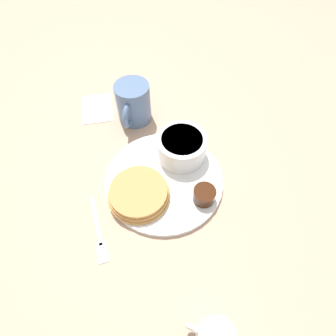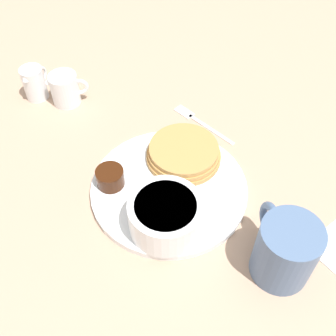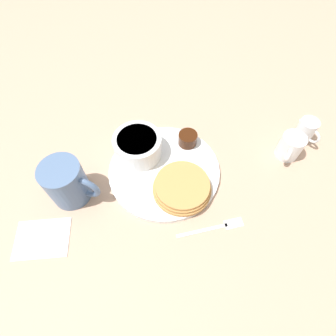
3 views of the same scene
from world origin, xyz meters
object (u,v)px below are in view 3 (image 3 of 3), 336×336
coffee_mug (67,183)px  creamer_pitcher_far (305,131)px  creamer_pitcher_near (290,146)px  fork (218,227)px  plate (164,170)px  bowl (138,146)px

coffee_mug → creamer_pitcher_far: coffee_mug is taller
coffee_mug → creamer_pitcher_near: (-0.51, 0.05, -0.02)m
creamer_pitcher_far → fork: 0.33m
coffee_mug → creamer_pitcher_near: size_ratio=1.68×
fork → creamer_pitcher_near: bearing=-153.1°
fork → creamer_pitcher_far: bearing=-153.4°
plate → coffee_mug: (0.21, -0.01, 0.04)m
bowl → creamer_pitcher_near: bearing=162.6°
plate → creamer_pitcher_far: creamer_pitcher_far is taller
fork → plate: bearing=-68.6°
plate → fork: (-0.06, 0.17, -0.00)m
plate → fork: size_ratio=1.79×
bowl → coffee_mug: size_ratio=1.02×
fork → bowl: bearing=-64.4°
bowl → creamer_pitcher_near: size_ratio=1.71×
bowl → creamer_pitcher_far: size_ratio=1.59×
plate → creamer_pitcher_near: 0.30m
creamer_pitcher_near → creamer_pitcher_far: bearing=-154.7°
bowl → fork: bowl is taller
creamer_pitcher_near → fork: (0.24, 0.12, -0.03)m
creamer_pitcher_near → coffee_mug: bearing=-6.0°
creamer_pitcher_far → creamer_pitcher_near: bearing=25.3°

